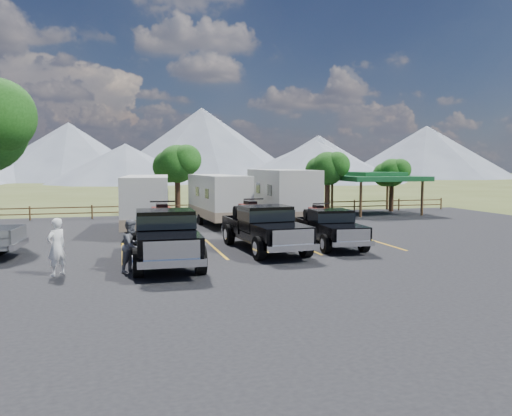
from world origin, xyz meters
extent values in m
plane|color=#454F21|center=(0.00, 0.00, 0.00)|extent=(320.00, 320.00, 0.00)
cube|color=black|center=(0.00, 3.00, 0.02)|extent=(44.00, 34.00, 0.04)
cube|color=gold|center=(-6.00, 4.00, 0.04)|extent=(0.12, 5.50, 0.01)
cube|color=gold|center=(-2.00, 4.00, 0.04)|extent=(0.12, 5.50, 0.01)
cube|color=gold|center=(2.00, 4.00, 0.04)|extent=(0.12, 5.50, 0.01)
cube|color=gold|center=(6.00, 4.00, 0.04)|extent=(0.12, 5.50, 0.01)
cylinder|color=black|center=(9.00, 17.00, 1.40)|extent=(0.39, 0.39, 2.80)
sphere|color=#194912|center=(9.00, 17.00, 3.50)|extent=(2.52, 2.52, 2.52)
sphere|color=#194912|center=(9.54, 16.55, 3.77)|extent=(1.98, 1.98, 1.98)
sphere|color=#194912|center=(8.50, 17.40, 3.32)|extent=(2.16, 2.16, 2.16)
cylinder|color=black|center=(15.00, 18.00, 1.26)|extent=(0.38, 0.38, 2.52)
sphere|color=#194912|center=(15.00, 18.00, 3.15)|extent=(2.24, 2.24, 2.24)
sphere|color=#194912|center=(15.48, 17.60, 3.39)|extent=(1.76, 1.76, 1.76)
sphere|color=#194912|center=(14.55, 18.35, 2.99)|extent=(1.92, 1.92, 1.92)
cylinder|color=black|center=(-2.00, 19.00, 1.54)|extent=(0.41, 0.41, 3.08)
sphere|color=#194912|center=(-2.00, 19.00, 3.85)|extent=(2.80, 2.80, 2.80)
sphere|color=#194912|center=(-1.40, 18.50, 4.15)|extent=(2.20, 2.20, 2.20)
sphere|color=#194912|center=(-2.56, 19.44, 3.65)|extent=(2.40, 2.40, 2.40)
cylinder|color=brown|center=(-12.00, 18.50, 0.50)|extent=(0.12, 0.12, 1.00)
cylinder|color=brown|center=(-8.00, 18.50, 0.50)|extent=(0.12, 0.12, 1.00)
cylinder|color=brown|center=(-4.00, 18.50, 0.50)|extent=(0.12, 0.12, 1.00)
cylinder|color=brown|center=(0.00, 18.50, 0.50)|extent=(0.12, 0.12, 1.00)
cylinder|color=brown|center=(4.00, 18.50, 0.50)|extent=(0.12, 0.12, 1.00)
cylinder|color=brown|center=(8.00, 18.50, 0.50)|extent=(0.12, 0.12, 1.00)
cylinder|color=brown|center=(12.00, 18.50, 0.50)|extent=(0.12, 0.12, 1.00)
cylinder|color=brown|center=(16.00, 18.50, 0.50)|extent=(0.12, 0.12, 1.00)
cylinder|color=brown|center=(20.00, 18.50, 0.50)|extent=(0.12, 0.12, 1.00)
cube|color=brown|center=(2.00, 18.50, 0.45)|extent=(36.00, 0.06, 0.08)
cube|color=brown|center=(2.00, 18.50, 0.85)|extent=(36.00, 0.06, 0.08)
cylinder|color=brown|center=(10.50, 14.50, 1.30)|extent=(0.20, 0.20, 2.60)
cylinder|color=brown|center=(10.50, 19.50, 1.30)|extent=(0.20, 0.20, 2.60)
cylinder|color=brown|center=(15.50, 14.50, 1.30)|extent=(0.20, 0.20, 2.60)
cylinder|color=brown|center=(15.50, 19.50, 1.30)|extent=(0.20, 0.20, 2.60)
cube|color=#18542A|center=(13.00, 17.00, 2.75)|extent=(6.20, 6.20, 0.35)
cube|color=#18542A|center=(13.00, 17.00, 3.05)|extent=(3.50, 3.50, 0.35)
cone|color=slate|center=(-18.00, 112.00, 7.00)|extent=(44.00, 44.00, 14.00)
cone|color=slate|center=(14.00, 108.00, 9.00)|extent=(52.00, 52.00, 18.00)
cone|color=slate|center=(48.00, 114.00, 6.00)|extent=(40.00, 40.00, 12.00)
cone|color=slate|center=(80.00, 110.00, 7.50)|extent=(50.00, 50.00, 15.00)
cone|color=slate|center=(-5.00, 87.00, 4.00)|extent=(32.00, 32.00, 8.00)
cone|color=slate|center=(35.00, 84.00, 4.50)|extent=(40.00, 40.00, 9.00)
cube|color=black|center=(-4.44, 1.22, 0.74)|extent=(2.19, 6.40, 0.40)
cube|color=black|center=(-4.48, -0.92, 1.16)|extent=(2.18, 2.05, 0.56)
cube|color=black|center=(-4.44, 1.08, 1.55)|extent=(2.13, 1.79, 1.12)
cube|color=black|center=(-4.44, 1.08, 1.71)|extent=(2.18, 1.85, 0.50)
cube|color=black|center=(-4.39, 3.22, 1.05)|extent=(2.20, 2.72, 0.61)
cube|color=silver|center=(-4.51, -2.06, 1.10)|extent=(1.79, 0.13, 0.61)
cube|color=silver|center=(-4.51, -2.13, 0.68)|extent=(2.19, 0.25, 0.25)
cube|color=silver|center=(-4.37, 4.56, 0.68)|extent=(2.19, 0.23, 0.25)
cylinder|color=black|center=(-5.53, -0.97, 0.54)|extent=(0.36, 1.01, 1.00)
cylinder|color=black|center=(-3.44, -1.01, 0.54)|extent=(0.36, 1.01, 1.00)
cylinder|color=black|center=(-5.44, 3.45, 0.54)|extent=(0.36, 1.01, 1.00)
cylinder|color=black|center=(-3.34, 3.40, 0.54)|extent=(0.36, 1.01, 1.00)
cube|color=maroon|center=(-4.39, 3.22, 1.80)|extent=(0.81, 1.47, 0.39)
cube|color=black|center=(-4.39, 3.22, 2.08)|extent=(0.46, 0.85, 0.20)
cube|color=maroon|center=(-4.41, 2.61, 1.91)|extent=(0.90, 0.41, 0.25)
cylinder|color=black|center=(-4.40, 2.72, 2.30)|extent=(1.01, 0.09, 0.07)
cylinder|color=black|center=(-4.91, 2.62, 1.58)|extent=(0.30, 0.63, 0.62)
cylinder|color=black|center=(-3.91, 2.60, 1.58)|extent=(0.30, 0.63, 0.62)
cylinder|color=black|center=(-4.88, 3.85, 1.58)|extent=(0.30, 0.63, 0.62)
cylinder|color=black|center=(-3.88, 3.83, 1.58)|extent=(0.30, 0.63, 0.62)
cube|color=black|center=(0.01, 3.03, 0.71)|extent=(2.41, 6.22, 0.38)
cube|color=black|center=(0.16, 0.98, 1.11)|extent=(2.19, 2.07, 0.53)
cube|color=black|center=(0.02, 2.90, 1.48)|extent=(2.13, 1.81, 1.07)
cube|color=black|center=(0.02, 2.90, 1.64)|extent=(2.17, 1.88, 0.48)
cube|color=black|center=(-0.13, 4.94, 1.01)|extent=(2.23, 2.71, 0.59)
cube|color=silver|center=(0.24, -0.11, 1.06)|extent=(1.71, 0.21, 0.59)
cube|color=silver|center=(0.24, -0.17, 0.65)|extent=(2.10, 0.34, 0.24)
cube|color=silver|center=(-0.22, 6.22, 0.65)|extent=(2.10, 0.32, 0.24)
cylinder|color=black|center=(-0.84, 0.84, 0.52)|extent=(0.39, 0.98, 0.96)
cylinder|color=black|center=(1.17, 0.99, 0.52)|extent=(0.39, 0.98, 0.96)
cylinder|color=black|center=(-1.15, 5.06, 0.52)|extent=(0.39, 0.98, 0.96)
cylinder|color=black|center=(0.86, 5.21, 0.52)|extent=(0.39, 0.98, 0.96)
cube|color=maroon|center=(-0.13, 4.94, 1.73)|extent=(0.85, 1.44, 0.37)
cube|color=black|center=(-0.13, 4.94, 2.00)|extent=(0.48, 0.83, 0.19)
cube|color=maroon|center=(-0.09, 4.36, 1.84)|extent=(0.88, 0.44, 0.24)
cylinder|color=black|center=(-0.09, 4.46, 2.21)|extent=(0.96, 0.13, 0.06)
cylinder|color=black|center=(-0.57, 4.32, 1.51)|extent=(0.32, 0.62, 0.60)
cylinder|color=black|center=(0.39, 4.39, 1.51)|extent=(0.32, 0.62, 0.60)
cylinder|color=black|center=(-0.65, 5.50, 1.51)|extent=(0.32, 0.62, 0.60)
cylinder|color=black|center=(0.31, 5.57, 1.51)|extent=(0.32, 0.62, 0.60)
cube|color=black|center=(3.26, 3.37, 0.62)|extent=(1.96, 5.33, 0.33)
cube|color=black|center=(3.17, 1.61, 0.96)|extent=(1.85, 1.75, 0.46)
cube|color=black|center=(3.26, 3.26, 1.28)|extent=(1.80, 1.52, 0.92)
cube|color=black|center=(3.26, 3.26, 1.42)|extent=(1.84, 1.58, 0.41)
cube|color=black|center=(3.35, 5.03, 0.87)|extent=(1.88, 2.30, 0.51)
cube|color=silver|center=(3.12, 0.67, 0.92)|extent=(1.48, 0.15, 0.51)
cube|color=silver|center=(3.12, 0.61, 0.57)|extent=(1.81, 0.26, 0.20)
cube|color=silver|center=(3.41, 6.13, 0.57)|extent=(1.81, 0.24, 0.20)
cylinder|color=black|center=(2.30, 1.60, 0.45)|extent=(0.32, 0.84, 0.83)
cylinder|color=black|center=(4.03, 1.51, 0.45)|extent=(0.32, 0.84, 0.83)
cylinder|color=black|center=(2.49, 5.24, 0.45)|extent=(0.32, 0.84, 0.83)
cylinder|color=black|center=(4.22, 5.15, 0.45)|extent=(0.32, 0.84, 0.83)
cube|color=maroon|center=(3.35, 5.03, 1.50)|extent=(0.71, 1.23, 0.32)
cube|color=black|center=(3.35, 5.03, 1.73)|extent=(0.40, 0.71, 0.17)
cube|color=maroon|center=(3.32, 4.52, 1.59)|extent=(0.75, 0.36, 0.20)
cylinder|color=black|center=(3.33, 4.61, 1.91)|extent=(0.83, 0.10, 0.06)
cylinder|color=black|center=(2.91, 4.54, 1.31)|extent=(0.27, 0.53, 0.52)
cylinder|color=black|center=(3.74, 4.50, 1.31)|extent=(0.27, 0.53, 0.52)
cylinder|color=black|center=(2.96, 5.56, 1.31)|extent=(0.27, 0.53, 0.52)
cylinder|color=black|center=(3.79, 5.51, 1.31)|extent=(0.27, 0.53, 0.52)
cube|color=silver|center=(-4.67, 10.21, 1.87)|extent=(2.95, 7.41, 2.60)
cube|color=gray|center=(-4.67, 10.21, 0.86)|extent=(2.98, 7.45, 0.58)
cube|color=black|center=(-6.00, 8.52, 2.13)|extent=(0.10, 0.87, 0.58)
cube|color=black|center=(-3.67, 8.31, 2.13)|extent=(0.10, 0.87, 0.58)
cylinder|color=black|center=(-5.73, 10.60, 0.38)|extent=(0.30, 0.69, 0.67)
cylinder|color=black|center=(-3.56, 10.40, 0.38)|extent=(0.30, 0.69, 0.67)
cube|color=black|center=(-5.07, 5.75, 0.52)|extent=(0.27, 1.74, 0.10)
cube|color=silver|center=(-0.17, 12.82, 1.86)|extent=(2.82, 7.32, 2.58)
cube|color=gray|center=(-0.17, 12.82, 0.85)|extent=(2.84, 7.35, 0.57)
cube|color=black|center=(-1.20, 10.95, 2.11)|extent=(0.08, 0.86, 0.57)
cube|color=black|center=(1.11, 11.12, 2.11)|extent=(0.08, 0.86, 0.57)
cylinder|color=black|center=(-1.27, 13.03, 0.37)|extent=(0.29, 0.68, 0.67)
cylinder|color=black|center=(0.88, 13.19, 0.37)|extent=(0.29, 0.68, 0.67)
cube|color=black|center=(0.16, 8.39, 0.52)|extent=(0.24, 1.72, 0.10)
cube|color=silver|center=(3.54, 11.47, 2.05)|extent=(2.78, 8.02, 2.86)
cube|color=gray|center=(3.54, 11.47, 0.94)|extent=(2.80, 8.06, 0.64)
cube|color=black|center=(2.20, 9.52, 2.34)|extent=(0.05, 0.95, 0.64)
cube|color=black|center=(4.76, 9.45, 2.34)|extent=(0.05, 0.95, 0.64)
cylinder|color=black|center=(2.35, 11.82, 0.41)|extent=(0.29, 0.75, 0.74)
cylinder|color=black|center=(4.74, 11.75, 0.41)|extent=(0.29, 0.75, 0.74)
cube|color=black|center=(3.39, 6.55, 0.57)|extent=(0.18, 1.91, 0.11)
cube|color=silver|center=(-9.98, 3.65, 0.65)|extent=(0.37, 2.12, 0.24)
imported|color=white|center=(-8.18, 0.11, 1.02)|extent=(0.84, 0.84, 1.96)
imported|color=slate|center=(-5.69, 0.02, 0.97)|extent=(1.11, 1.14, 1.86)
camera|label=1|loc=(-6.02, -17.80, 3.81)|focal=35.00mm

